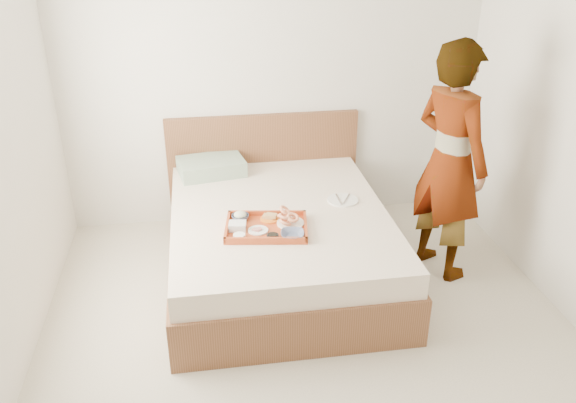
# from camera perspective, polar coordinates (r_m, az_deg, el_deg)

# --- Properties ---
(ground) EXTENTS (3.50, 4.00, 0.01)m
(ground) POSITION_cam_1_polar(r_m,az_deg,el_deg) (3.77, 2.92, -14.93)
(ground) COLOR beige
(ground) RESTS_ON ground
(wall_back) EXTENTS (3.50, 0.01, 2.60)m
(wall_back) POSITION_cam_1_polar(r_m,az_deg,el_deg) (4.96, -1.48, 12.40)
(wall_back) COLOR silver
(wall_back) RESTS_ON ground
(bed) EXTENTS (1.65, 2.00, 0.53)m
(bed) POSITION_cam_1_polar(r_m,az_deg,el_deg) (4.41, -0.85, -3.98)
(bed) COLOR brown
(bed) RESTS_ON ground
(headboard) EXTENTS (1.65, 0.06, 0.95)m
(headboard) POSITION_cam_1_polar(r_m,az_deg,el_deg) (5.18, -2.39, 3.37)
(headboard) COLOR brown
(headboard) RESTS_ON ground
(pillow) EXTENTS (0.58, 0.44, 0.13)m
(pillow) POSITION_cam_1_polar(r_m,az_deg,el_deg) (4.92, -7.43, 3.37)
(pillow) COLOR gray
(pillow) RESTS_ON bed
(tray) EXTENTS (0.60, 0.48, 0.05)m
(tray) POSITION_cam_1_polar(r_m,az_deg,el_deg) (4.02, -2.10, -2.47)
(tray) COLOR #B6421E
(tray) RESTS_ON bed
(prawn_plate) EXTENTS (0.22, 0.22, 0.01)m
(prawn_plate) POSITION_cam_1_polar(r_m,az_deg,el_deg) (4.07, 0.25, -2.10)
(prawn_plate) COLOR white
(prawn_plate) RESTS_ON tray
(navy_bowl_big) EXTENTS (0.18, 0.18, 0.04)m
(navy_bowl_big) POSITION_cam_1_polar(r_m,az_deg,el_deg) (3.90, 0.43, -3.22)
(navy_bowl_big) COLOR #182541
(navy_bowl_big) RESTS_ON tray
(sauce_dish) EXTENTS (0.09, 0.09, 0.03)m
(sauce_dish) POSITION_cam_1_polar(r_m,az_deg,el_deg) (3.88, -1.49, -3.43)
(sauce_dish) COLOR black
(sauce_dish) RESTS_ON tray
(meat_plate) EXTENTS (0.16, 0.16, 0.01)m
(meat_plate) POSITION_cam_1_polar(r_m,az_deg,el_deg) (3.98, -2.91, -2.81)
(meat_plate) COLOR white
(meat_plate) RESTS_ON tray
(bread_plate) EXTENTS (0.15, 0.15, 0.01)m
(bread_plate) POSITION_cam_1_polar(r_m,az_deg,el_deg) (4.13, -1.78, -1.69)
(bread_plate) COLOR orange
(bread_plate) RESTS_ON tray
(salad_bowl) EXTENTS (0.14, 0.14, 0.04)m
(salad_bowl) POSITION_cam_1_polar(r_m,az_deg,el_deg) (4.13, -4.64, -1.53)
(salad_bowl) COLOR #182541
(salad_bowl) RESTS_ON tray
(plastic_tub) EXTENTS (0.13, 0.11, 0.05)m
(plastic_tub) POSITION_cam_1_polar(r_m,az_deg,el_deg) (4.01, -4.91, -2.39)
(plastic_tub) COLOR silver
(plastic_tub) RESTS_ON tray
(cheese_round) EXTENTS (0.09, 0.09, 0.03)m
(cheese_round) POSITION_cam_1_polar(r_m,az_deg,el_deg) (3.90, -4.73, -3.37)
(cheese_round) COLOR white
(cheese_round) RESTS_ON tray
(dinner_plate) EXTENTS (0.29, 0.29, 0.01)m
(dinner_plate) POSITION_cam_1_polar(r_m,az_deg,el_deg) (4.45, 5.31, 0.14)
(dinner_plate) COLOR white
(dinner_plate) RESTS_ON bed
(person) EXTENTS (0.64, 0.75, 1.75)m
(person) POSITION_cam_1_polar(r_m,az_deg,el_deg) (4.37, 15.38, 3.71)
(person) COLOR silver
(person) RESTS_ON ground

